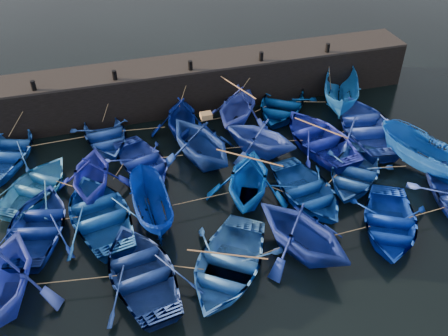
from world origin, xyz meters
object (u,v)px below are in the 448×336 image
object	(u,v)px
boat_20	(1,278)
wooden_crate	(206,116)
boat_8	(142,163)
boat_13	(39,225)
boat_0	(8,150)

from	to	relation	value
boat_20	wooden_crate	distance (m)	10.96
boat_8	boat_20	xyz separation A→B (m)	(-5.79, -6.27, 0.76)
boat_13	boat_20	world-z (taller)	boat_20
boat_0	boat_20	xyz separation A→B (m)	(0.40, -9.02, 0.69)
boat_20	wooden_crate	world-z (taller)	wooden_crate
boat_8	boat_13	size ratio (longest dim) A/B	0.90
boat_0	boat_20	bearing A→B (deg)	111.99
boat_13	boat_0	bearing A→B (deg)	-62.31
boat_0	boat_8	world-z (taller)	boat_0
boat_0	boat_20	size ratio (longest dim) A/B	1.08
boat_8	boat_13	distance (m)	5.65
boat_8	boat_0	bearing A→B (deg)	140.09
boat_20	wooden_crate	bearing A→B (deg)	46.32
boat_8	boat_13	bearing A→B (deg)	-162.80
boat_8	wooden_crate	bearing A→B (deg)	-17.64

